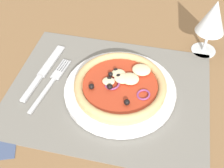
# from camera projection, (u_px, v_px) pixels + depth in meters

# --- Properties ---
(ground_plane) EXTENTS (1.90, 1.40, 0.02)m
(ground_plane) POSITION_uv_depth(u_px,v_px,m) (109.00, 95.00, 0.68)
(ground_plane) COLOR olive
(placemat) EXTENTS (0.46, 0.36, 0.00)m
(placemat) POSITION_uv_depth(u_px,v_px,m) (109.00, 91.00, 0.67)
(placemat) COLOR slate
(placemat) RESTS_ON ground_plane
(plate) EXTENTS (0.25, 0.25, 0.01)m
(plate) POSITION_uv_depth(u_px,v_px,m) (120.00, 89.00, 0.66)
(plate) COLOR white
(plate) RESTS_ON placemat
(pizza) EXTENTS (0.21, 0.21, 0.03)m
(pizza) POSITION_uv_depth(u_px,v_px,m) (121.00, 83.00, 0.65)
(pizza) COLOR tan
(pizza) RESTS_ON plate
(fork) EXTENTS (0.04, 0.18, 0.00)m
(fork) POSITION_uv_depth(u_px,v_px,m) (52.00, 82.00, 0.69)
(fork) COLOR silver
(fork) RESTS_ON placemat
(knife) EXTENTS (0.04, 0.20, 0.01)m
(knife) POSITION_uv_depth(u_px,v_px,m) (44.00, 71.00, 0.71)
(knife) COLOR silver
(knife) RESTS_ON placemat
(wine_glass) EXTENTS (0.07, 0.07, 0.15)m
(wine_glass) POSITION_uv_depth(u_px,v_px,m) (213.00, 19.00, 0.70)
(wine_glass) COLOR silver
(wine_glass) RESTS_ON ground_plane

